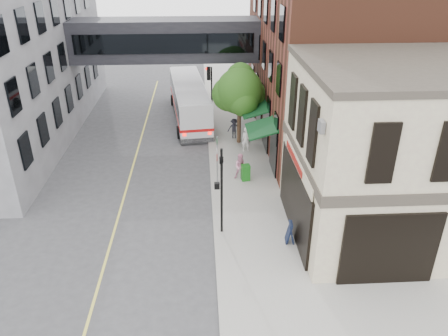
{
  "coord_description": "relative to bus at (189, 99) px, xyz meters",
  "views": [
    {
      "loc": [
        -0.49,
        -15.88,
        12.78
      ],
      "look_at": [
        0.57,
        3.06,
        3.13
      ],
      "focal_mm": 35.0,
      "sensor_mm": 36.0,
      "label": 1
    }
  ],
  "objects": [
    {
      "name": "traffic_signal_near",
      "position": [
        1.76,
        -16.45,
        1.31
      ],
      "size": [
        0.44,
        0.22,
        4.6
      ],
      "color": "black",
      "rests_on": "sidewalk_main"
    },
    {
      "name": "skyway_bridge",
      "position": [
        -1.6,
        -0.45,
        4.83
      ],
      "size": [
        14.0,
        3.18,
        3.0
      ],
      "color": "black",
      "rests_on": "ground"
    },
    {
      "name": "traffic_signal_far",
      "position": [
        1.66,
        -1.45,
        1.67
      ],
      "size": [
        0.53,
        0.28,
        4.5
      ],
      "color": "black",
      "rests_on": "sidewalk_main"
    },
    {
      "name": "corner_building",
      "position": [
        10.37,
        -16.45,
        2.54
      ],
      "size": [
        10.19,
        8.12,
        8.45
      ],
      "color": "tan",
      "rests_on": "ground"
    },
    {
      "name": "brick_building",
      "position": [
        11.37,
        -3.45,
        5.32
      ],
      "size": [
        13.76,
        18.0,
        14.0
      ],
      "color": "#552A1A",
      "rests_on": "ground"
    },
    {
      "name": "pedestrian_b",
      "position": [
        3.23,
        -10.98,
        -0.7
      ],
      "size": [
        0.85,
        0.7,
        1.63
      ],
      "primitive_type": "imported",
      "rotation": [
        0.0,
        0.0,
        -0.11
      ],
      "color": "pink",
      "rests_on": "sidewalk_main"
    },
    {
      "name": "bus",
      "position": [
        0.0,
        0.0,
        0.0
      ],
      "size": [
        3.67,
        11.26,
        2.98
      ],
      "color": "silver",
      "rests_on": "ground"
    },
    {
      "name": "newspaper_box",
      "position": [
        3.5,
        -11.18,
        -1.02
      ],
      "size": [
        0.56,
        0.51,
        1.0
      ],
      "primitive_type": "cube",
      "rotation": [
        0.0,
        0.0,
        0.14
      ],
      "color": "#166117",
      "rests_on": "sidewalk_main"
    },
    {
      "name": "pedestrian_a",
      "position": [
        3.97,
        -6.97,
        -0.66
      ],
      "size": [
        0.67,
        0.48,
        1.71
      ],
      "primitive_type": "imported",
      "rotation": [
        0.0,
        0.0,
        0.12
      ],
      "color": "white",
      "rests_on": "sidewalk_main"
    },
    {
      "name": "pedestrian_c",
      "position": [
        3.31,
        -4.69,
        -0.76
      ],
      "size": [
        1.01,
        0.62,
        1.51
      ],
      "primitive_type": "imported",
      "rotation": [
        0.0,
        0.0,
        -0.07
      ],
      "color": "black",
      "rests_on": "sidewalk_main"
    },
    {
      "name": "street_tree",
      "position": [
        3.59,
        -5.23,
        2.24
      ],
      "size": [
        3.8,
        3.2,
        5.6
      ],
      "color": "#382619",
      "rests_on": "sidewalk_main"
    },
    {
      "name": "lane_marking",
      "position": [
        -3.6,
        -8.45,
        -1.66
      ],
      "size": [
        0.12,
        40.0,
        0.01
      ],
      "primitive_type": "cube",
      "color": "#D8CC4C",
      "rests_on": "ground"
    },
    {
      "name": "sidewalk_main",
      "position": [
        3.4,
        -4.45,
        -1.59
      ],
      "size": [
        4.0,
        60.0,
        0.15
      ],
      "primitive_type": "cube",
      "color": "gray",
      "rests_on": "ground"
    },
    {
      "name": "ground",
      "position": [
        1.4,
        -18.45,
        -1.67
      ],
      "size": [
        120.0,
        120.0,
        0.0
      ],
      "primitive_type": "plane",
      "color": "#38383A",
      "rests_on": "ground"
    },
    {
      "name": "street_sign_pole",
      "position": [
        1.79,
        -11.45,
        0.27
      ],
      "size": [
        0.08,
        0.75,
        3.0
      ],
      "color": "gray",
      "rests_on": "sidewalk_main"
    },
    {
      "name": "sandwich_board",
      "position": [
        5.0,
        -17.46,
        -0.99
      ],
      "size": [
        0.43,
        0.62,
        1.05
      ],
      "primitive_type": "cube",
      "rotation": [
        0.0,
        0.0,
        -0.09
      ],
      "color": "black",
      "rests_on": "sidewalk_main"
    }
  ]
}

